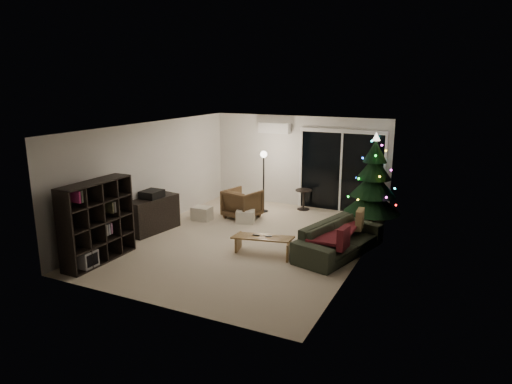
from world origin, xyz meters
TOP-DOWN VIEW (x-y plane):
  - room at (0.46, 1.49)m, footprint 6.50×7.51m
  - bookshelf at (-2.25, -2.25)m, footprint 0.88×1.64m
  - media_cabinet at (-2.25, -0.34)m, footprint 0.67×1.35m
  - stereo at (-2.25, -0.34)m, footprint 0.41×0.48m
  - armchair at (-0.87, 1.51)m, footprint 0.96×0.98m
  - ottoman at (-0.99, 1.68)m, footprint 0.56×0.56m
  - cardboard_box_a at (-1.70, 0.90)m, footprint 0.48×0.38m
  - cardboard_box_b at (-0.61, 1.16)m, footprint 0.53×0.46m
  - side_table at (0.28, 2.89)m, footprint 0.59×0.59m
  - floor_lamp at (-0.62, 2.26)m, footprint 0.25×0.25m
  - sofa at (2.05, 0.13)m, footprint 1.41×2.36m
  - sofa_throw at (1.95, 0.13)m, footprint 0.69×1.59m
  - cushion_a at (2.30, 0.78)m, footprint 0.16×0.43m
  - cushion_b at (2.30, -0.52)m, footprint 0.16×0.43m
  - coffee_table at (0.67, -0.56)m, footprint 1.25×0.66m
  - remote_a at (0.52, -0.56)m, footprint 0.15×0.04m
  - remote_b at (0.77, -0.51)m, footprint 0.14×0.08m
  - christmas_tree at (2.19, 2.57)m, footprint 1.82×1.82m

SIDE VIEW (x-z plane):
  - cardboard_box_b at x=-0.61m, z-range 0.00..0.31m
  - cardboard_box_a at x=-1.70m, z-range 0.00..0.33m
  - coffee_table at x=0.67m, z-range 0.00..0.38m
  - ottoman at x=-0.99m, z-range 0.00..0.40m
  - side_table at x=0.28m, z-range 0.00..0.56m
  - sofa at x=2.05m, z-range 0.00..0.65m
  - armchair at x=-0.87m, z-range 0.00..0.74m
  - remote_a at x=0.52m, z-range 0.38..0.40m
  - remote_b at x=0.77m, z-range 0.38..0.40m
  - media_cabinet at x=-2.25m, z-range 0.00..0.81m
  - sofa_throw at x=1.95m, z-range 0.44..0.49m
  - cushion_a at x=2.30m, z-range 0.37..0.80m
  - cushion_b at x=2.30m, z-range 0.37..0.80m
  - floor_lamp at x=-0.62m, z-range 0.00..1.58m
  - bookshelf at x=-2.25m, z-range 0.00..1.59m
  - stereo at x=-2.25m, z-range 0.81..0.98m
  - room at x=0.46m, z-range -0.28..2.32m
  - christmas_tree at x=2.19m, z-range 0.00..2.22m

